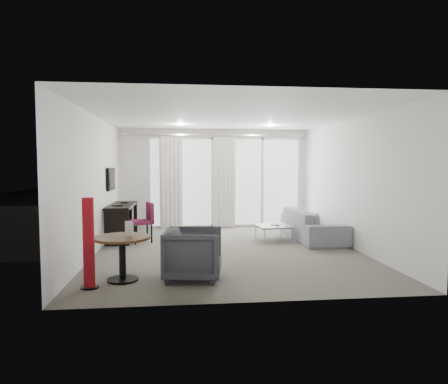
{
  "coord_description": "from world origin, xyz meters",
  "views": [
    {
      "loc": [
        -0.9,
        -7.69,
        1.68
      ],
      "look_at": [
        0.0,
        0.6,
        1.1
      ],
      "focal_mm": 32.0,
      "sensor_mm": 36.0,
      "label": 1
    }
  ],
  "objects": [
    {
      "name": "tv",
      "position": [
        -2.46,
        1.45,
        1.35
      ],
      "size": [
        0.05,
        0.8,
        0.5
      ],
      "primitive_type": null,
      "color": "black",
      "rests_on": "wall_left"
    },
    {
      "name": "downlight_a",
      "position": [
        -0.9,
        1.6,
        2.59
      ],
      "size": [
        0.12,
        0.12,
        0.02
      ],
      "primitive_type": "cylinder",
      "color": "#FFE0B2",
      "rests_on": "ceiling"
    },
    {
      "name": "curtain_left",
      "position": [
        -1.15,
        2.82,
        1.2
      ],
      "size": [
        0.6,
        0.2,
        2.38
      ],
      "primitive_type": null,
      "color": "silver",
      "rests_on": "ground"
    },
    {
      "name": "rattan_chair_b",
      "position": [
        2.04,
        5.13,
        0.45
      ],
      "size": [
        0.75,
        0.75,
        0.9
      ],
      "primitive_type": null,
      "rotation": [
        0.0,
        0.0,
        -0.25
      ],
      "color": "brown",
      "rests_on": "terrace_slab"
    },
    {
      "name": "rattan_table",
      "position": [
        1.68,
        4.48,
        0.27
      ],
      "size": [
        0.58,
        0.58,
        0.54
      ],
      "primitive_type": null,
      "rotation": [
        0.0,
        0.0,
        0.06
      ],
      "color": "brown",
      "rests_on": "terrace_slab"
    },
    {
      "name": "coffee_table",
      "position": [
        1.13,
        0.9,
        0.17
      ],
      "size": [
        0.83,
        0.83,
        0.34
      ],
      "primitive_type": null,
      "rotation": [
        0.0,
        0.0,
        0.13
      ],
      "color": "gray",
      "rests_on": "floor"
    },
    {
      "name": "sofa",
      "position": [
        2.03,
        0.94,
        0.33
      ],
      "size": [
        0.89,
        2.28,
        0.67
      ],
      "primitive_type": "imported",
      "rotation": [
        0.0,
        0.0,
        1.57
      ],
      "color": "gray",
      "rests_on": "floor"
    },
    {
      "name": "curtain_track",
      "position": [
        0.0,
        2.82,
        2.45
      ],
      "size": [
        4.8,
        0.04,
        0.04
      ],
      "primitive_type": null,
      "color": "#B2B2B7",
      "rests_on": "ceiling"
    },
    {
      "name": "wall_right",
      "position": [
        2.5,
        0.0,
        1.3
      ],
      "size": [
        0.0,
        6.0,
        2.6
      ],
      "primitive_type": "cube",
      "color": "silver",
      "rests_on": "ground"
    },
    {
      "name": "rattan_chair_a",
      "position": [
        1.05,
        4.86,
        0.37
      ],
      "size": [
        0.61,
        0.61,
        0.75
      ],
      "primitive_type": null,
      "rotation": [
        0.0,
        0.0,
        0.23
      ],
      "color": "brown",
      "rests_on": "terrace_slab"
    },
    {
      "name": "remote",
      "position": [
        1.19,
        0.81,
        0.36
      ],
      "size": [
        0.06,
        0.17,
        0.02
      ],
      "primitive_type": null,
      "rotation": [
        0.0,
        0.0,
        0.07
      ],
      "color": "black",
      "rests_on": "coffee_table"
    },
    {
      "name": "downlight_b",
      "position": [
        1.2,
        1.6,
        2.59
      ],
      "size": [
        0.12,
        0.12,
        0.02
      ],
      "primitive_type": "cylinder",
      "color": "#FFE0B2",
      "rests_on": "ceiling"
    },
    {
      "name": "menu_card",
      "position": [
        -1.64,
        -1.9,
        0.72
      ],
      "size": [
        0.12,
        0.06,
        0.22
      ],
      "primitive_type": null,
      "rotation": [
        0.0,
        0.0,
        -0.38
      ],
      "color": "white",
      "rests_on": "round_table"
    },
    {
      "name": "terrace_slab",
      "position": [
        0.3,
        4.5,
        -0.06
      ],
      "size": [
        5.6,
        3.0,
        0.12
      ],
      "primitive_type": "cube",
      "color": "#4D4D50",
      "rests_on": "ground"
    },
    {
      "name": "floor",
      "position": [
        0.0,
        0.0,
        0.0
      ],
      "size": [
        5.0,
        6.0,
        0.0
      ],
      "primitive_type": "cube",
      "color": "#5F5B4F",
      "rests_on": "ground"
    },
    {
      "name": "wall_front",
      "position": [
        0.0,
        -3.0,
        1.3
      ],
      "size": [
        5.0,
        0.0,
        2.6
      ],
      "primitive_type": "cube",
      "color": "silver",
      "rests_on": "ground"
    },
    {
      "name": "window_frame",
      "position": [
        0.3,
        2.97,
        1.2
      ],
      "size": [
        4.1,
        0.06,
        2.44
      ],
      "primitive_type": null,
      "color": "white",
      "rests_on": "ground"
    },
    {
      "name": "ceiling",
      "position": [
        0.0,
        0.0,
        2.6
      ],
      "size": [
        5.0,
        6.0,
        0.0
      ],
      "primitive_type": "cube",
      "color": "white",
      "rests_on": "ground"
    },
    {
      "name": "wall_left",
      "position": [
        -2.5,
        0.0,
        1.3
      ],
      "size": [
        0.0,
        6.0,
        2.6
      ],
      "primitive_type": "cube",
      "color": "silver",
      "rests_on": "ground"
    },
    {
      "name": "red_lamp",
      "position": [
        -2.14,
        -2.2,
        0.62
      ],
      "size": [
        0.28,
        0.28,
        1.23
      ],
      "primitive_type": "cylinder",
      "rotation": [
        0.0,
        0.0,
        0.13
      ],
      "color": "maroon",
      "rests_on": "floor"
    },
    {
      "name": "balustrade",
      "position": [
        0.3,
        5.95,
        0.5
      ],
      "size": [
        5.5,
        0.06,
        1.05
      ],
      "primitive_type": null,
      "color": "#B2B2B7",
      "rests_on": "terrace_slab"
    },
    {
      "name": "tub_armchair",
      "position": [
        -0.72,
        -1.93,
        0.37
      ],
      "size": [
        0.92,
        0.9,
        0.75
      ],
      "primitive_type": "imported",
      "rotation": [
        0.0,
        0.0,
        1.44
      ],
      "color": "#35353A",
      "rests_on": "floor"
    },
    {
      "name": "window_panel",
      "position": [
        0.3,
        2.98,
        1.2
      ],
      "size": [
        4.0,
        0.02,
        2.38
      ],
      "primitive_type": null,
      "color": "white",
      "rests_on": "ground"
    },
    {
      "name": "round_table",
      "position": [
        -1.74,
        -1.9,
        0.32
      ],
      "size": [
        1.04,
        1.04,
        0.64
      ],
      "primitive_type": null,
      "rotation": [
        0.0,
        0.0,
        0.36
      ],
      "color": "#462D19",
      "rests_on": "floor"
    },
    {
      "name": "desk_chair",
      "position": [
        -1.75,
        0.96,
        0.43
      ],
      "size": [
        0.59,
        0.57,
        0.86
      ],
      "primitive_type": null,
      "rotation": [
        0.0,
        0.0,
        0.35
      ],
      "color": "maroon",
      "rests_on": "floor"
    },
    {
      "name": "curtain_right",
      "position": [
        0.25,
        2.82,
        1.2
      ],
      "size": [
        0.6,
        0.2,
        2.38
      ],
      "primitive_type": null,
      "color": "silver",
      "rests_on": "ground"
    },
    {
      "name": "desk",
      "position": [
        -2.22,
        1.4,
        0.39
      ],
      "size": [
        0.52,
        1.66,
        0.78
      ],
      "primitive_type": null,
      "color": "black",
      "rests_on": "floor"
    },
    {
      "name": "magazine",
      "position": [
        1.2,
        0.98,
        0.36
      ],
      "size": [
        0.26,
        0.3,
        0.02
      ],
      "primitive_type": null,
      "rotation": [
        0.0,
        0.0,
        -0.17
      ],
      "color": "gray",
      "rests_on": "coffee_table"
    }
  ]
}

